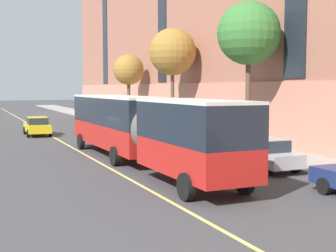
{
  "coord_description": "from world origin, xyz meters",
  "views": [
    {
      "loc": [
        -7.94,
        -23.07,
        4.01
      ],
      "look_at": [
        2.81,
        1.55,
        1.8
      ],
      "focal_mm": 50.0,
      "sensor_mm": 36.0,
      "label": 1
    }
  ],
  "objects_px": {
    "parked_car_champagne_2": "(122,123)",
    "taxi_cab": "(37,126)",
    "parked_car_navy_5": "(164,132)",
    "parked_car_silver_4": "(263,154)",
    "street_tree_far_uptown": "(173,52)",
    "street_tree_mid_block": "(249,34)",
    "street_tree_far_downtown": "(129,70)",
    "city_bus": "(140,126)",
    "parked_car_green_0": "(89,116)"
  },
  "relations": [
    {
      "from": "taxi_cab",
      "to": "street_tree_mid_block",
      "type": "distance_m",
      "value": 19.9
    },
    {
      "from": "parked_car_silver_4",
      "to": "street_tree_mid_block",
      "type": "distance_m",
      "value": 9.26
    },
    {
      "from": "street_tree_far_uptown",
      "to": "parked_car_green_0",
      "type": "bearing_deg",
      "value": 100.64
    },
    {
      "from": "parked_car_navy_5",
      "to": "street_tree_far_uptown",
      "type": "relative_size",
      "value": 0.51
    },
    {
      "from": "street_tree_far_downtown",
      "to": "parked_car_green_0",
      "type": "bearing_deg",
      "value": 121.4
    },
    {
      "from": "parked_car_champagne_2",
      "to": "parked_car_navy_5",
      "type": "distance_m",
      "value": 9.36
    },
    {
      "from": "street_tree_mid_block",
      "to": "parked_car_navy_5",
      "type": "bearing_deg",
      "value": 114.42
    },
    {
      "from": "parked_car_navy_5",
      "to": "parked_car_champagne_2",
      "type": "bearing_deg",
      "value": 90.92
    },
    {
      "from": "parked_car_silver_4",
      "to": "street_tree_far_uptown",
      "type": "relative_size",
      "value": 0.48
    },
    {
      "from": "parked_car_green_0",
      "to": "taxi_cab",
      "type": "xyz_separation_m",
      "value": [
        -7.54,
        -12.59,
        0.0
      ]
    },
    {
      "from": "city_bus",
      "to": "street_tree_far_uptown",
      "type": "xyz_separation_m",
      "value": [
        7.97,
        13.63,
        4.93
      ]
    },
    {
      "from": "parked_car_silver_4",
      "to": "taxi_cab",
      "type": "relative_size",
      "value": 0.91
    },
    {
      "from": "parked_car_green_0",
      "to": "parked_car_navy_5",
      "type": "distance_m",
      "value": 21.66
    },
    {
      "from": "taxi_cab",
      "to": "street_tree_far_uptown",
      "type": "height_order",
      "value": "street_tree_far_uptown"
    },
    {
      "from": "city_bus",
      "to": "parked_car_champagne_2",
      "type": "height_order",
      "value": "city_bus"
    },
    {
      "from": "street_tree_mid_block",
      "to": "parked_car_champagne_2",
      "type": "bearing_deg",
      "value": 100.99
    },
    {
      "from": "parked_car_green_0",
      "to": "parked_car_champagne_2",
      "type": "distance_m",
      "value": 12.31
    },
    {
      "from": "parked_car_silver_4",
      "to": "street_tree_mid_block",
      "type": "height_order",
      "value": "street_tree_mid_block"
    },
    {
      "from": "city_bus",
      "to": "street_tree_mid_block",
      "type": "distance_m",
      "value": 9.78
    },
    {
      "from": "city_bus",
      "to": "parked_car_navy_5",
      "type": "relative_size",
      "value": 4.11
    },
    {
      "from": "parked_car_champagne_2",
      "to": "taxi_cab",
      "type": "distance_m",
      "value": 7.6
    },
    {
      "from": "street_tree_mid_block",
      "to": "city_bus",
      "type": "bearing_deg",
      "value": -164.97
    },
    {
      "from": "street_tree_far_uptown",
      "to": "street_tree_far_downtown",
      "type": "relative_size",
      "value": 1.19
    },
    {
      "from": "parked_car_silver_4",
      "to": "street_tree_mid_block",
      "type": "bearing_deg",
      "value": 63.6
    },
    {
      "from": "taxi_cab",
      "to": "street_tree_mid_block",
      "type": "bearing_deg",
      "value": -55.48
    },
    {
      "from": "parked_car_navy_5",
      "to": "street_tree_far_uptown",
      "type": "bearing_deg",
      "value": 60.11
    },
    {
      "from": "parked_car_champagne_2",
      "to": "street_tree_far_downtown",
      "type": "bearing_deg",
      "value": 66.96
    },
    {
      "from": "parked_car_green_0",
      "to": "parked_car_silver_4",
      "type": "xyz_separation_m",
      "value": [
        0.2,
        -33.96,
        -0.0
      ]
    },
    {
      "from": "parked_car_champagne_2",
      "to": "parked_car_navy_5",
      "type": "relative_size",
      "value": 0.96
    },
    {
      "from": "parked_car_navy_5",
      "to": "street_tree_mid_block",
      "type": "relative_size",
      "value": 0.49
    },
    {
      "from": "street_tree_mid_block",
      "to": "parked_car_green_0",
      "type": "bearing_deg",
      "value": 96.33
    },
    {
      "from": "parked_car_navy_5",
      "to": "parked_car_silver_4",
      "type": "bearing_deg",
      "value": -90.02
    },
    {
      "from": "taxi_cab",
      "to": "street_tree_far_downtown",
      "type": "height_order",
      "value": "street_tree_far_downtown"
    },
    {
      "from": "street_tree_far_downtown",
      "to": "taxi_cab",
      "type": "bearing_deg",
      "value": -144.92
    },
    {
      "from": "parked_car_champagne_2",
      "to": "street_tree_far_uptown",
      "type": "relative_size",
      "value": 0.49
    },
    {
      "from": "street_tree_mid_block",
      "to": "street_tree_far_downtown",
      "type": "xyz_separation_m",
      "value": [
        0.0,
        22.98,
        -1.44
      ]
    },
    {
      "from": "parked_car_green_0",
      "to": "parked_car_silver_4",
      "type": "distance_m",
      "value": 33.96
    },
    {
      "from": "city_bus",
      "to": "parked_car_green_0",
      "type": "xyz_separation_m",
      "value": [
        4.85,
        30.22,
        -1.27
      ]
    },
    {
      "from": "parked_car_champagne_2",
      "to": "taxi_cab",
      "type": "height_order",
      "value": "same"
    },
    {
      "from": "parked_car_silver_4",
      "to": "parked_car_navy_5",
      "type": "relative_size",
      "value": 0.94
    },
    {
      "from": "city_bus",
      "to": "parked_car_silver_4",
      "type": "height_order",
      "value": "city_bus"
    },
    {
      "from": "taxi_cab",
      "to": "parked_car_silver_4",
      "type": "bearing_deg",
      "value": -70.1
    },
    {
      "from": "parked_car_champagne_2",
      "to": "taxi_cab",
      "type": "bearing_deg",
      "value": -177.88
    },
    {
      "from": "street_tree_mid_block",
      "to": "street_tree_far_downtown",
      "type": "relative_size",
      "value": 1.24
    },
    {
      "from": "parked_car_silver_4",
      "to": "street_tree_far_downtown",
      "type": "relative_size",
      "value": 0.57
    },
    {
      "from": "taxi_cab",
      "to": "street_tree_far_downtown",
      "type": "bearing_deg",
      "value": 35.08
    },
    {
      "from": "city_bus",
      "to": "parked_car_champagne_2",
      "type": "distance_m",
      "value": 18.61
    },
    {
      "from": "street_tree_mid_block",
      "to": "street_tree_far_uptown",
      "type": "bearing_deg",
      "value": 90.0
    },
    {
      "from": "city_bus",
      "to": "taxi_cab",
      "type": "height_order",
      "value": "city_bus"
    },
    {
      "from": "parked_car_green_0",
      "to": "street_tree_mid_block",
      "type": "relative_size",
      "value": 0.49
    }
  ]
}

